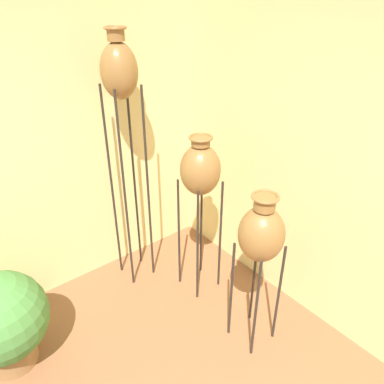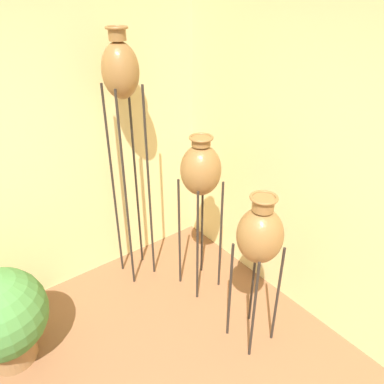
{
  "view_description": "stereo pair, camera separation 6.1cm",
  "coord_description": "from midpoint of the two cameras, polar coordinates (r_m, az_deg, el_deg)",
  "views": [
    {
      "loc": [
        -0.04,
        -0.6,
        2.43
      ],
      "look_at": [
        1.52,
        1.33,
        1.04
      ],
      "focal_mm": 35.0,
      "sensor_mm": 36.0,
      "label": 1
    },
    {
      "loc": [
        0.01,
        -0.64,
        2.43
      ],
      "look_at": [
        1.52,
        1.33,
        1.04
      ],
      "focal_mm": 35.0,
      "sensor_mm": 36.0,
      "label": 2
    }
  ],
  "objects": [
    {
      "name": "vase_stand_short",
      "position": [
        2.55,
        9.83,
        -6.46
      ],
      "size": [
        0.31,
        0.31,
        1.27
      ],
      "color": "#28231E",
      "rests_on": "ground_plane"
    },
    {
      "name": "vase_stand_tall",
      "position": [
        2.91,
        -11.53,
        16.31
      ],
      "size": [
        0.27,
        0.27,
        2.18
      ],
      "color": "#28231E",
      "rests_on": "ground_plane"
    },
    {
      "name": "vase_stand_medium",
      "position": [
        2.92,
        0.67,
        3.11
      ],
      "size": [
        0.32,
        0.32,
        1.44
      ],
      "color": "#28231E",
      "rests_on": "ground_plane"
    },
    {
      "name": "potted_plant",
      "position": [
        3.01,
        -27.58,
        -16.99
      ],
      "size": [
        0.64,
        0.64,
        0.76
      ],
      "color": "olive",
      "rests_on": "ground_plane"
    }
  ]
}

